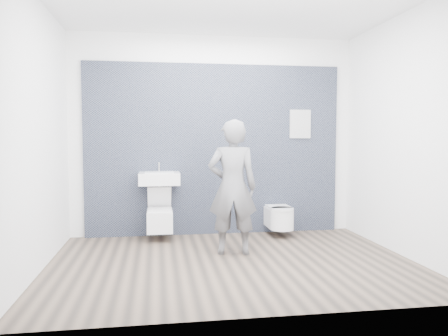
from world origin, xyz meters
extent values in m
plane|color=brown|center=(0.00, 0.00, 0.00)|extent=(4.00, 4.00, 0.00)
plane|color=white|center=(0.00, 1.50, 1.40)|extent=(4.00, 0.00, 4.00)
plane|color=white|center=(0.00, -1.50, 1.40)|extent=(4.00, 0.00, 4.00)
plane|color=white|center=(-2.00, 0.00, 1.40)|extent=(0.00, 3.00, 3.00)
plane|color=white|center=(2.00, 0.00, 1.40)|extent=(0.00, 3.00, 3.00)
plane|color=white|center=(0.00, 0.00, 2.80)|extent=(4.00, 4.00, 0.00)
cube|color=black|center=(0.00, 1.47, 0.00)|extent=(3.60, 0.06, 2.40)
cube|color=white|center=(-0.78, 1.24, 0.82)|extent=(0.54, 0.41, 0.16)
cube|color=silver|center=(-0.78, 1.22, 0.90)|extent=(0.38, 0.27, 0.03)
cylinder|color=silver|center=(-0.78, 1.38, 0.97)|extent=(0.02, 0.02, 0.14)
cylinder|color=silver|center=(-0.78, 1.33, 1.03)|extent=(0.02, 0.09, 0.02)
cylinder|color=silver|center=(-0.78, 1.42, 0.69)|extent=(0.04, 0.04, 0.11)
cube|color=white|center=(-0.78, 1.20, 0.26)|extent=(0.33, 0.48, 0.28)
cylinder|color=silver|center=(-0.78, 1.16, 0.39)|extent=(0.24, 0.24, 0.03)
cube|color=white|center=(-0.78, 1.16, 0.41)|extent=(0.32, 0.39, 0.02)
cube|color=white|center=(-0.78, 1.29, 0.57)|extent=(0.32, 0.22, 0.30)
cube|color=silver|center=(-0.78, 1.41, 0.16)|extent=(0.09, 0.06, 0.08)
cube|color=white|center=(0.87, 1.25, 0.25)|extent=(0.33, 0.38, 0.27)
cylinder|color=white|center=(0.87, 1.06, 0.25)|extent=(0.33, 0.33, 0.27)
cube|color=white|center=(0.87, 1.22, 0.40)|extent=(0.31, 0.36, 0.03)
cylinder|color=white|center=(0.87, 1.04, 0.40)|extent=(0.31, 0.31, 0.03)
cube|color=silver|center=(0.87, 1.41, 0.15)|extent=(0.09, 0.06, 0.08)
cube|color=white|center=(1.24, 1.43, 0.00)|extent=(0.31, 0.03, 0.41)
imported|color=#5C5C61|center=(0.06, 0.35, 0.79)|extent=(0.62, 0.44, 1.58)
camera|label=1|loc=(-0.81, -4.66, 1.37)|focal=35.00mm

